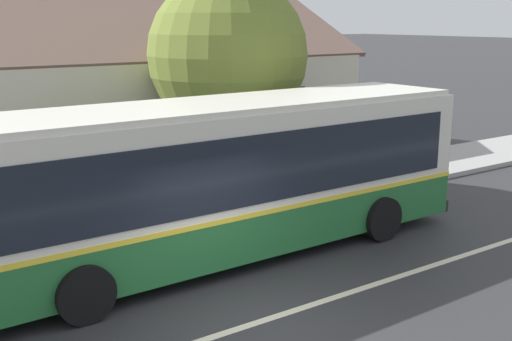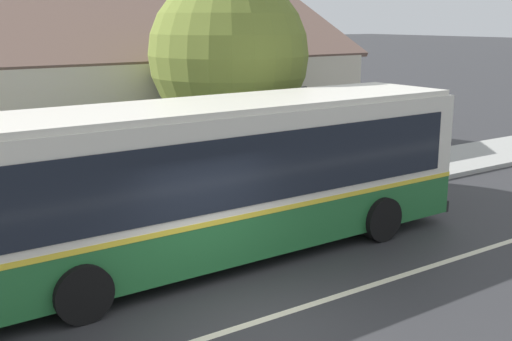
% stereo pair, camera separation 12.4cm
% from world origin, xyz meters
% --- Properties ---
extents(ground_plane, '(300.00, 300.00, 0.00)m').
position_xyz_m(ground_plane, '(0.00, 0.00, 0.00)').
color(ground_plane, '#2D2D30').
extents(sidewalk_far, '(60.00, 3.00, 0.15)m').
position_xyz_m(sidewalk_far, '(0.00, 6.00, 0.07)').
color(sidewalk_far, '#9E9E99').
rests_on(sidewalk_far, ground).
extents(lane_divider_stripe, '(60.00, 0.16, 0.01)m').
position_xyz_m(lane_divider_stripe, '(0.00, 0.00, 0.00)').
color(lane_divider_stripe, beige).
rests_on(lane_divider_stripe, ground).
extents(community_building, '(21.09, 8.44, 6.70)m').
position_xyz_m(community_building, '(0.48, 13.13, 1.94)').
color(community_building, beige).
rests_on(community_building, ground).
extents(transit_bus, '(11.88, 2.87, 3.23)m').
position_xyz_m(transit_bus, '(0.91, 2.90, 1.74)').
color(transit_bus, '#236633').
rests_on(transit_bus, ground).
extents(bench_down_street, '(1.59, 0.51, 0.94)m').
position_xyz_m(bench_down_street, '(-0.48, 5.47, 0.56)').
color(bench_down_street, brown).
rests_on(bench_down_street, sidewalk_far).
extents(street_tree_primary, '(4.40, 4.40, 6.09)m').
position_xyz_m(street_tree_primary, '(4.07, 7.20, 3.73)').
color(street_tree_primary, '#4C3828').
rests_on(street_tree_primary, ground).
extents(bus_stop_sign, '(0.36, 0.07, 2.40)m').
position_xyz_m(bus_stop_sign, '(7.01, 4.99, 1.64)').
color(bus_stop_sign, gray).
rests_on(bus_stop_sign, sidewalk_far).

